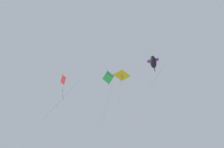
{
  "coord_description": "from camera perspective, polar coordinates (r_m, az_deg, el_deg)",
  "views": [
    {
      "loc": [
        -7.68,
        25.16,
        24.05
      ],
      "look_at": [
        -0.68,
        -0.99,
        40.84
      ],
      "focal_mm": 34.15,
      "sensor_mm": 36.0,
      "label": 1
    }
  ],
  "objects": [
    {
      "name": "kite_fish_far_centre",
      "position": [
        27.96,
        10.96,
        3.17
      ],
      "size": [
        1.92,
        1.42,
        4.9
      ],
      "rotation": [
        0.32,
        0.0,
        3.0
      ],
      "color": "black"
    },
    {
      "name": "kite_delta_near_right",
      "position": [
        38.23,
        2.65,
        -0.42
      ],
      "size": [
        2.36,
        1.43,
        5.62
      ],
      "rotation": [
        0.34,
        0.0,
        3.55
      ],
      "color": "yellow"
    },
    {
      "name": "kite_diamond_low_drifter",
      "position": [
        33.7,
        -1.03,
        -0.99
      ],
      "size": [
        2.13,
        1.27,
        9.74
      ],
      "rotation": [
        0.48,
        0.0,
        3.21
      ],
      "color": "green"
    },
    {
      "name": "kite_diamond_upper_right",
      "position": [
        28.81,
        -12.96,
        -1.74
      ],
      "size": [
        3.39,
        2.69,
        7.3
      ],
      "rotation": [
        0.37,
        0.0,
        2.81
      ],
      "color": "red"
    }
  ]
}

